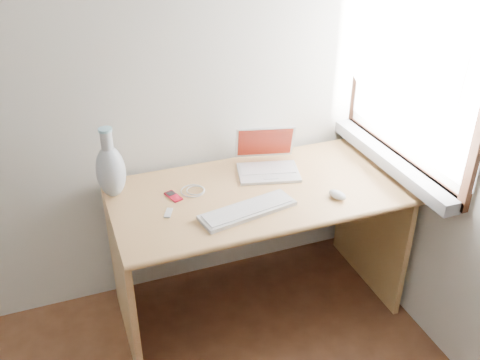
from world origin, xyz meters
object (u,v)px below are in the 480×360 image
object	(u,v)px
desk	(250,217)
vase	(111,169)
laptop	(265,162)
external_keyboard	(248,210)

from	to	relation	value
desk	vase	xyz separation A→B (m)	(-0.64, 0.10, 0.35)
vase	laptop	bearing A→B (deg)	-1.52
desk	laptop	world-z (taller)	laptop
desk	external_keyboard	distance (m)	0.35
laptop	external_keyboard	distance (m)	0.39
laptop	desk	bearing A→B (deg)	-129.51
desk	vase	world-z (taller)	vase
vase	desk	bearing A→B (deg)	-8.88
desk	external_keyboard	world-z (taller)	external_keyboard
external_keyboard	vase	distance (m)	0.64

